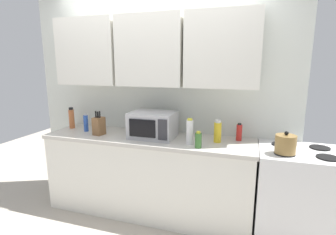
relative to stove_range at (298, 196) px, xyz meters
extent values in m
cube|color=silver|center=(-1.55, 0.35, 0.85)|extent=(3.20, 0.06, 2.60)
cube|color=white|center=(-2.31, 0.16, 1.37)|extent=(0.73, 0.33, 0.75)
cube|color=white|center=(-1.55, 0.16, 1.37)|extent=(0.73, 0.33, 0.75)
cube|color=white|center=(-0.78, 0.16, 1.37)|extent=(0.73, 0.33, 0.75)
cube|color=white|center=(-1.55, 0.02, -0.02)|extent=(2.30, 0.60, 0.86)
cube|color=beige|center=(-1.55, 0.02, 0.43)|extent=(2.33, 0.63, 0.04)
cube|color=silver|center=(0.00, 0.00, 0.00)|extent=(0.76, 0.64, 0.90)
cylinder|color=black|center=(-0.17, -0.14, 0.45)|extent=(0.18, 0.18, 0.01)
cylinder|color=black|center=(0.17, -0.14, 0.45)|extent=(0.18, 0.18, 0.01)
cylinder|color=black|center=(-0.17, 0.14, 0.45)|extent=(0.18, 0.18, 0.01)
cylinder|color=black|center=(0.17, 0.14, 0.45)|extent=(0.18, 0.18, 0.01)
cylinder|color=olive|center=(-0.17, -0.14, 0.54)|extent=(0.18, 0.18, 0.16)
sphere|color=black|center=(-0.17, -0.14, 0.64)|extent=(0.04, 0.04, 0.04)
cube|color=#B7B7BC|center=(-1.49, 0.02, 0.59)|extent=(0.48, 0.36, 0.28)
cube|color=black|center=(-1.53, -0.17, 0.59)|extent=(0.29, 0.01, 0.18)
cube|color=#2D2D33|center=(-1.31, -0.17, 0.59)|extent=(0.10, 0.01, 0.21)
cube|color=brown|center=(-2.11, -0.07, 0.55)|extent=(0.12, 0.14, 0.20)
cylinder|color=black|center=(-2.13, -0.08, 0.69)|extent=(0.02, 0.02, 0.07)
cylinder|color=black|center=(-2.11, -0.08, 0.68)|extent=(0.02, 0.02, 0.07)
cylinder|color=black|center=(-2.08, -0.08, 0.69)|extent=(0.02, 0.02, 0.07)
cylinder|color=gold|center=(-0.79, 0.05, 0.55)|extent=(0.08, 0.08, 0.21)
cylinder|color=silver|center=(-0.79, 0.05, 0.67)|extent=(0.06, 0.06, 0.03)
cylinder|color=#BC6638|center=(-2.60, 0.09, 0.57)|extent=(0.07, 0.07, 0.23)
cylinder|color=black|center=(-2.60, 0.09, 0.70)|extent=(0.05, 0.05, 0.03)
cylinder|color=#386B2D|center=(-0.94, -0.20, 0.52)|extent=(0.06, 0.06, 0.14)
cylinder|color=yellow|center=(-0.94, -0.20, 0.60)|extent=(0.04, 0.04, 0.02)
cylinder|color=white|center=(-1.04, -0.11, 0.57)|extent=(0.07, 0.07, 0.25)
cylinder|color=yellow|center=(-1.04, -0.11, 0.70)|extent=(0.05, 0.05, 0.02)
cylinder|color=red|center=(-0.58, 0.18, 0.53)|extent=(0.06, 0.06, 0.17)
cylinder|color=black|center=(-0.58, 0.18, 0.62)|extent=(0.04, 0.04, 0.02)
cylinder|color=#2D56B7|center=(-2.34, 0.01, 0.55)|extent=(0.05, 0.05, 0.19)
cylinder|color=silver|center=(-2.34, 0.01, 0.65)|extent=(0.03, 0.03, 0.02)
camera|label=1|loc=(-0.50, -2.54, 1.24)|focal=27.65mm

